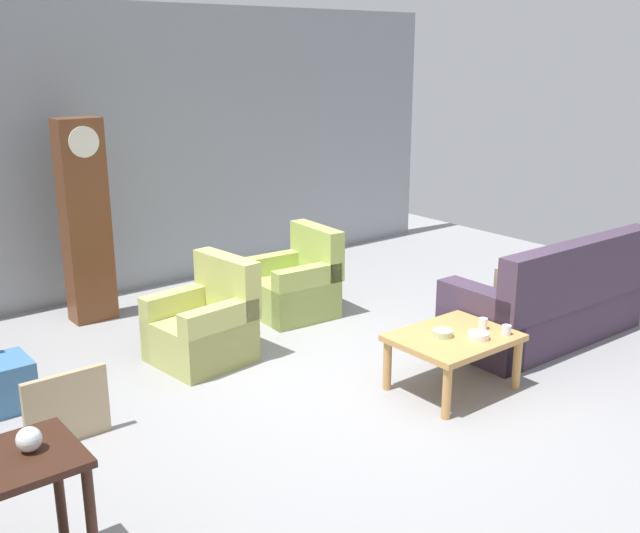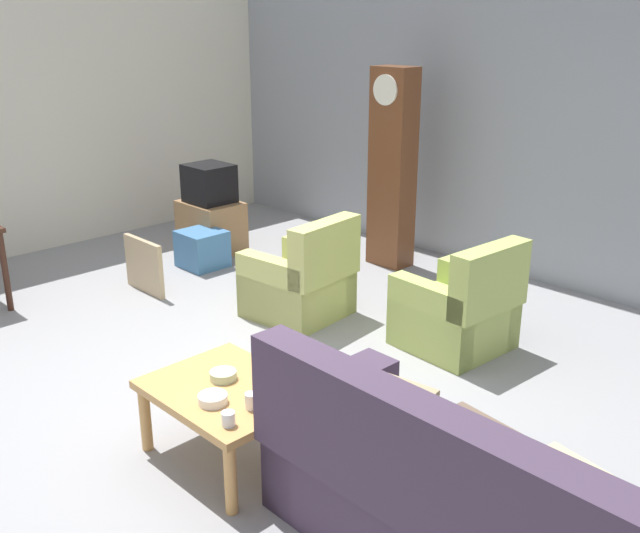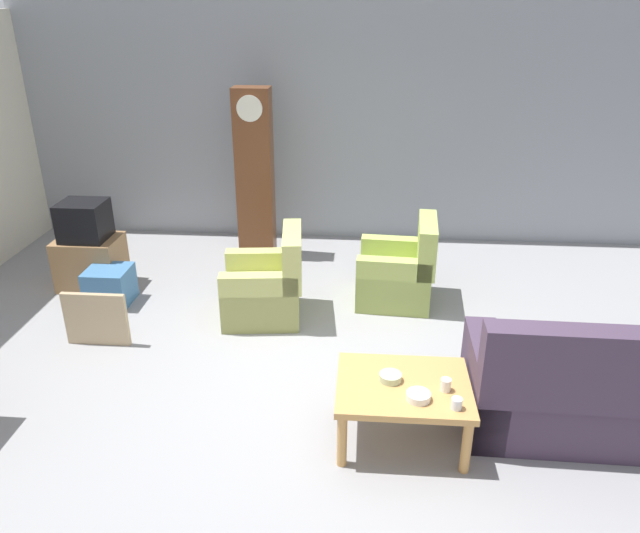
{
  "view_description": "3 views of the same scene",
  "coord_description": "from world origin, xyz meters",
  "px_view_note": "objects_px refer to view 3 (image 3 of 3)",
  "views": [
    {
      "loc": [
        -3.7,
        -4.26,
        2.69
      ],
      "look_at": [
        0.0,
        0.41,
        0.94
      ],
      "focal_mm": 41.4,
      "sensor_mm": 36.0,
      "label": 1
    },
    {
      "loc": [
        3.7,
        -2.84,
        2.56
      ],
      "look_at": [
        0.19,
        0.6,
        0.84
      ],
      "focal_mm": 40.57,
      "sensor_mm": 36.0,
      "label": 2
    },
    {
      "loc": [
        0.29,
        -4.19,
        3.0
      ],
      "look_at": [
        -0.06,
        0.34,
        0.96
      ],
      "focal_mm": 33.75,
      "sensor_mm": 36.0,
      "label": 3
    }
  ],
  "objects_px": {
    "cup_blue_rimmed": "(457,404)",
    "grandfather_clock": "(255,174)",
    "storage_box_blue": "(110,286)",
    "coffee_table_wood": "(403,392)",
    "tv_stand_cabinet": "(91,262)",
    "tv_crt": "(84,220)",
    "couch_floral": "(615,394)",
    "framed_picture_leaning": "(96,319)",
    "armchair_olive_far": "(399,274)",
    "bowl_shallow_green": "(390,377)",
    "cup_white_porcelain": "(446,385)",
    "bowl_white_stacked": "(418,396)",
    "armchair_olive_near": "(266,289)"
  },
  "relations": [
    {
      "from": "coffee_table_wood",
      "to": "framed_picture_leaning",
      "type": "relative_size",
      "value": 1.6
    },
    {
      "from": "tv_crt",
      "to": "cup_white_porcelain",
      "type": "distance_m",
      "value": 4.38
    },
    {
      "from": "armchair_olive_far",
      "to": "grandfather_clock",
      "type": "bearing_deg",
      "value": 145.4
    },
    {
      "from": "bowl_white_stacked",
      "to": "bowl_shallow_green",
      "type": "xyz_separation_m",
      "value": [
        -0.19,
        0.21,
        0.0
      ]
    },
    {
      "from": "tv_stand_cabinet",
      "to": "storage_box_blue",
      "type": "height_order",
      "value": "tv_stand_cabinet"
    },
    {
      "from": "couch_floral",
      "to": "storage_box_blue",
      "type": "xyz_separation_m",
      "value": [
        -4.55,
        1.78,
        -0.16
      ]
    },
    {
      "from": "armchair_olive_far",
      "to": "storage_box_blue",
      "type": "bearing_deg",
      "value": -174.5
    },
    {
      "from": "tv_crt",
      "to": "storage_box_blue",
      "type": "bearing_deg",
      "value": -47.16
    },
    {
      "from": "armchair_olive_far",
      "to": "bowl_white_stacked",
      "type": "xyz_separation_m",
      "value": [
        0.02,
        -2.42,
        0.2
      ]
    },
    {
      "from": "tv_crt",
      "to": "storage_box_blue",
      "type": "height_order",
      "value": "tv_crt"
    },
    {
      "from": "armchair_olive_far",
      "to": "bowl_shallow_green",
      "type": "height_order",
      "value": "armchair_olive_far"
    },
    {
      "from": "bowl_white_stacked",
      "to": "framed_picture_leaning",
      "type": "bearing_deg",
      "value": 155.82
    },
    {
      "from": "coffee_table_wood",
      "to": "storage_box_blue",
      "type": "distance_m",
      "value": 3.59
    },
    {
      "from": "couch_floral",
      "to": "cup_blue_rimmed",
      "type": "height_order",
      "value": "couch_floral"
    },
    {
      "from": "armchair_olive_far",
      "to": "tv_crt",
      "type": "xyz_separation_m",
      "value": [
        -3.43,
        0.1,
        0.48
      ]
    },
    {
      "from": "cup_white_porcelain",
      "to": "bowl_shallow_green",
      "type": "xyz_separation_m",
      "value": [
        -0.38,
        0.09,
        -0.02
      ]
    },
    {
      "from": "tv_crt",
      "to": "cup_white_porcelain",
      "type": "xyz_separation_m",
      "value": [
        3.65,
        -2.4,
        -0.26
      ]
    },
    {
      "from": "framed_picture_leaning",
      "to": "cup_blue_rimmed",
      "type": "height_order",
      "value": "cup_blue_rimmed"
    },
    {
      "from": "armchair_olive_far",
      "to": "tv_crt",
      "type": "distance_m",
      "value": 3.47
    },
    {
      "from": "grandfather_clock",
      "to": "cup_white_porcelain",
      "type": "relative_size",
      "value": 22.34
    },
    {
      "from": "framed_picture_leaning",
      "to": "bowl_white_stacked",
      "type": "relative_size",
      "value": 3.56
    },
    {
      "from": "armchair_olive_near",
      "to": "tv_crt",
      "type": "bearing_deg",
      "value": 165.18
    },
    {
      "from": "tv_crt",
      "to": "framed_picture_leaning",
      "type": "height_order",
      "value": "tv_crt"
    },
    {
      "from": "bowl_white_stacked",
      "to": "cup_white_porcelain",
      "type": "bearing_deg",
      "value": 31.36
    },
    {
      "from": "grandfather_clock",
      "to": "framed_picture_leaning",
      "type": "bearing_deg",
      "value": -115.65
    },
    {
      "from": "framed_picture_leaning",
      "to": "bowl_white_stacked",
      "type": "xyz_separation_m",
      "value": [
        2.88,
        -1.29,
        0.24
      ]
    },
    {
      "from": "armchair_olive_near",
      "to": "tv_stand_cabinet",
      "type": "height_order",
      "value": "armchair_olive_near"
    },
    {
      "from": "grandfather_clock",
      "to": "cup_blue_rimmed",
      "type": "bearing_deg",
      "value": -61.53
    },
    {
      "from": "tv_stand_cabinet",
      "to": "tv_crt",
      "type": "distance_m",
      "value": 0.5
    },
    {
      "from": "storage_box_blue",
      "to": "coffee_table_wood",
      "type": "bearing_deg",
      "value": -32.97
    },
    {
      "from": "bowl_shallow_green",
      "to": "tv_stand_cabinet",
      "type": "bearing_deg",
      "value": 144.84
    },
    {
      "from": "bowl_shallow_green",
      "to": "framed_picture_leaning",
      "type": "bearing_deg",
      "value": 158.17
    },
    {
      "from": "armchair_olive_near",
      "to": "coffee_table_wood",
      "type": "relative_size",
      "value": 0.96
    },
    {
      "from": "tv_stand_cabinet",
      "to": "cup_blue_rimmed",
      "type": "height_order",
      "value": "tv_stand_cabinet"
    },
    {
      "from": "tv_stand_cabinet",
      "to": "tv_crt",
      "type": "height_order",
      "value": "tv_crt"
    },
    {
      "from": "storage_box_blue",
      "to": "cup_white_porcelain",
      "type": "xyz_separation_m",
      "value": [
        3.29,
        -2.01,
        0.33
      ]
    },
    {
      "from": "storage_box_blue",
      "to": "cup_blue_rimmed",
      "type": "distance_m",
      "value": 4.02
    },
    {
      "from": "coffee_table_wood",
      "to": "tv_stand_cabinet",
      "type": "height_order",
      "value": "tv_stand_cabinet"
    },
    {
      "from": "armchair_olive_far",
      "to": "storage_box_blue",
      "type": "height_order",
      "value": "armchair_olive_far"
    },
    {
      "from": "tv_stand_cabinet",
      "to": "bowl_white_stacked",
      "type": "xyz_separation_m",
      "value": [
        3.46,
        -2.52,
        0.22
      ]
    },
    {
      "from": "cup_blue_rimmed",
      "to": "grandfather_clock",
      "type": "bearing_deg",
      "value": 118.47
    },
    {
      "from": "couch_floral",
      "to": "bowl_shallow_green",
      "type": "distance_m",
      "value": 1.66
    },
    {
      "from": "cup_blue_rimmed",
      "to": "armchair_olive_near",
      "type": "bearing_deg",
      "value": 128.45
    },
    {
      "from": "cup_blue_rimmed",
      "to": "coffee_table_wood",
      "type": "bearing_deg",
      "value": 142.73
    },
    {
      "from": "armchair_olive_far",
      "to": "bowl_shallow_green",
      "type": "relative_size",
      "value": 5.61
    },
    {
      "from": "couch_floral",
      "to": "cup_blue_rimmed",
      "type": "bearing_deg",
      "value": -160.68
    },
    {
      "from": "armchair_olive_near",
      "to": "armchair_olive_far",
      "type": "bearing_deg",
      "value": 18.54
    },
    {
      "from": "tv_crt",
      "to": "bowl_white_stacked",
      "type": "height_order",
      "value": "tv_crt"
    },
    {
      "from": "storage_box_blue",
      "to": "cup_blue_rimmed",
      "type": "xyz_separation_m",
      "value": [
        3.34,
        -2.21,
        0.32
      ]
    },
    {
      "from": "couch_floral",
      "to": "framed_picture_leaning",
      "type": "height_order",
      "value": "couch_floral"
    }
  ]
}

